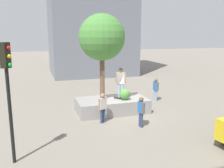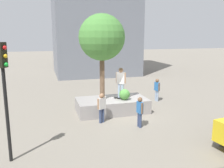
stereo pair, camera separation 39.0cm
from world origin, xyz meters
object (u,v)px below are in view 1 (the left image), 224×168
skateboarder (121,81)px  traffic_light_corner (8,83)px  skateboard (121,98)px  planter_ledge (112,105)px  passerby_with_bag (103,106)px  pedestrian_crossing (141,110)px  bystander_watching (156,88)px  plaza_tree (102,38)px

skateboarder → traffic_light_corner: 7.19m
traffic_light_corner → skateboard: bearing=-142.6°
skateboard → planter_ledge: bearing=-16.6°
planter_ledge → passerby_with_bag: passerby_with_bag is taller
traffic_light_corner → pedestrian_crossing: bearing=-163.3°
skateboard → bystander_watching: bystander_watching is taller
skateboarder → pedestrian_crossing: size_ratio=1.16×
skateboard → pedestrian_crossing: pedestrian_crossing is taller
bystander_watching → plaza_tree: bearing=17.9°
plaza_tree → bystander_watching: (-4.25, -1.37, -3.46)m
skateboard → passerby_with_bag: 2.10m
planter_ledge → skateboard: skateboard is taller
planter_ledge → traffic_light_corner: 7.28m
bystander_watching → skateboarder: bearing=26.4°
skateboarder → skateboard: bearing=-88.4°
plaza_tree → skateboard: bearing=169.1°
plaza_tree → bystander_watching: plaza_tree is taller
planter_ledge → skateboarder: bearing=163.4°
planter_ledge → traffic_light_corner: (5.15, 4.47, 2.54)m
bystander_watching → pedestrian_crossing: bearing=53.9°
skateboard → bystander_watching: bearing=-153.6°
traffic_light_corner → bystander_watching: (-8.83, -5.91, -2.03)m
planter_ledge → plaza_tree: size_ratio=0.85×
skateboard → bystander_watching: (-3.18, -1.58, 0.05)m
pedestrian_crossing → passerby_with_bag: bearing=-34.6°
planter_ledge → pedestrian_crossing: pedestrian_crossing is taller
plaza_tree → traffic_light_corner: (4.58, 4.53, -1.44)m
pedestrian_crossing → traffic_light_corner: bearing=16.7°
bystander_watching → passerby_with_bag: (4.70, 3.03, 0.00)m
skateboard → pedestrian_crossing: size_ratio=0.51×
passerby_with_bag → traffic_light_corner: bearing=34.9°
skateboarder → passerby_with_bag: bearing=43.5°
planter_ledge → skateboard: (-0.50, 0.15, 0.46)m
skateboard → pedestrian_crossing: bearing=92.9°
planter_ledge → plaza_tree: 4.02m
planter_ledge → plaza_tree: plaza_tree is taller
skateboard → passerby_with_bag: size_ratio=0.50×
skateboarder → traffic_light_corner: bearing=37.4°
plaza_tree → bystander_watching: 5.65m
skateboarder → passerby_with_bag: 2.33m
planter_ledge → passerby_with_bag: size_ratio=2.63×
pedestrian_crossing → passerby_with_bag: size_ratio=0.98×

